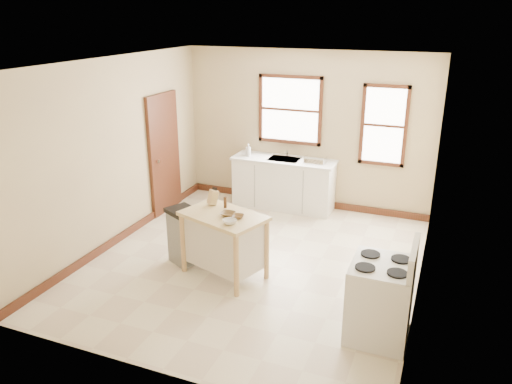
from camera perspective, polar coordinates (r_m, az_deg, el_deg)
floor at (r=7.25m, az=-0.27°, el=-8.04°), size 5.00×5.00×0.00m
ceiling at (r=6.42m, az=-0.31°, el=14.58°), size 5.00×5.00×0.00m
wall_back at (r=8.99m, az=5.73°, el=7.03°), size 4.50×0.04×2.80m
wall_left at (r=7.80m, az=-15.86°, el=4.32°), size 0.04×5.00×2.80m
wall_right at (r=6.26m, az=19.17°, el=0.14°), size 0.04×5.00×2.80m
window_main at (r=8.98m, az=3.92°, el=9.35°), size 1.17×0.06×1.22m
window_side at (r=8.66m, az=14.41°, el=7.36°), size 0.77×0.06×1.37m
door_left at (r=8.89m, az=-10.44°, el=4.31°), size 0.06×0.90×2.10m
baseboard_back at (r=9.35m, az=5.40°, el=-1.03°), size 4.50×0.04×0.12m
baseboard_left at (r=8.23m, az=-14.81°, el=-4.70°), size 0.04×5.00×0.12m
sink_counter at (r=9.06m, az=3.18°, el=1.01°), size 1.86×0.62×0.92m
faucet at (r=9.05m, az=3.61°, el=4.76°), size 0.03×0.03×0.22m
soap_bottle_a at (r=9.05m, az=-0.84°, el=4.80°), size 0.10×0.10×0.22m
soap_bottle_b at (r=9.12m, az=-0.90°, el=4.88°), size 0.12×0.12×0.21m
dish_rack at (r=8.72m, az=6.80°, el=3.63°), size 0.41×0.33×0.09m
kitchen_island at (r=6.75m, az=-3.65°, el=-6.05°), size 1.26×1.01×0.89m
knife_block at (r=6.86m, az=-4.95°, el=-0.68°), size 0.14×0.14×0.20m
pepper_grinder at (r=6.76m, az=-3.54°, el=-1.20°), size 0.05×0.05×0.15m
bowl_a at (r=6.51m, az=-3.23°, el=-2.53°), size 0.19×0.19×0.05m
bowl_b at (r=6.45m, az=-2.05°, el=-2.80°), size 0.19×0.19×0.04m
bowl_c at (r=6.27m, az=-3.02°, el=-3.41°), size 0.25×0.25×0.06m
trash_bin at (r=7.16m, az=-8.29°, el=-4.97°), size 0.53×0.51×0.82m
gas_stove at (r=5.65m, az=14.08°, el=-10.74°), size 0.71×0.72×1.15m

